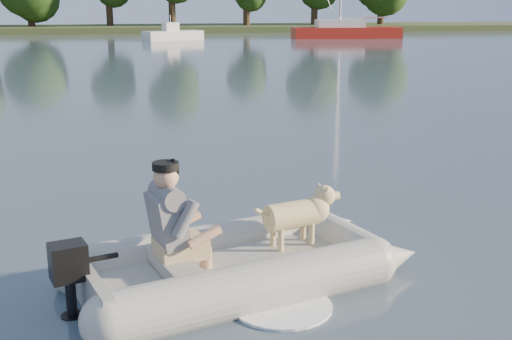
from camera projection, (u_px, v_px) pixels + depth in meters
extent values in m
plane|color=#505F6D|center=(269.00, 283.00, 6.53)|extent=(160.00, 160.00, 0.00)
cube|color=#47512D|center=(135.00, 29.00, 65.24)|extent=(160.00, 12.00, 0.70)
cylinder|color=#332316|center=(31.00, 17.00, 62.37)|extent=(0.70, 0.70, 2.94)
cylinder|color=#332316|center=(110.00, 13.00, 64.32)|extent=(0.70, 0.70, 3.67)
cylinder|color=#332316|center=(172.00, 10.00, 63.73)|extent=(0.70, 0.70, 4.29)
cylinder|color=#332316|center=(246.00, 15.00, 65.61)|extent=(0.70, 0.70, 3.21)
cylinder|color=#332316|center=(314.00, 11.00, 67.54)|extent=(0.70, 0.70, 3.94)
cylinder|color=#332316|center=(381.00, 13.00, 69.33)|extent=(0.70, 0.70, 3.52)
cube|color=#B01F14|center=(346.00, 34.00, 52.89)|extent=(9.05, 3.58, 1.10)
cube|color=white|center=(340.00, 24.00, 52.63)|extent=(4.05, 2.39, 0.66)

